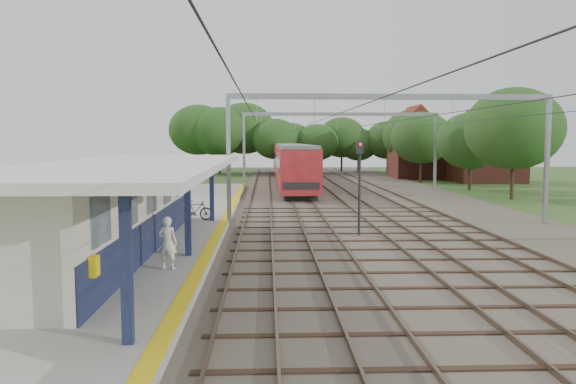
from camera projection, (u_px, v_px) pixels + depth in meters
name	position (u px, v px, depth m)	size (l,w,h in m)	color
ground	(380.00, 313.00, 14.95)	(160.00, 160.00, 0.00)	#2D4C1E
ballast_bed	(354.00, 197.00, 44.94)	(18.00, 90.00, 0.10)	#473D33
platform	(179.00, 227.00, 28.58)	(5.00, 52.00, 0.35)	gray
yellow_stripe	(223.00, 223.00, 28.65)	(0.45, 52.00, 0.01)	yellow
station_building	(113.00, 207.00, 21.39)	(3.41, 18.00, 3.40)	beige
canopy	(135.00, 166.00, 20.29)	(6.40, 20.00, 3.44)	#12193B
rail_tracks	(323.00, 195.00, 44.84)	(11.80, 88.00, 0.15)	brown
catenary_system	(357.00, 127.00, 39.72)	(17.22, 88.00, 7.00)	gray
tree_band	(320.00, 137.00, 71.47)	(31.72, 30.88, 8.82)	#382619
house_near	(486.00, 155.00, 61.23)	(7.00, 6.12, 7.89)	brown
house_far	(426.00, 151.00, 66.99)	(8.00, 6.12, 8.66)	brown
person	(168.00, 243.00, 18.42)	(0.64, 0.42, 1.74)	white
bicycle	(196.00, 211.00, 29.54)	(0.50, 1.77, 1.07)	black
train	(290.00, 162.00, 59.50)	(3.10, 38.65, 4.06)	black
signal_post	(360.00, 176.00, 26.29)	(0.33, 0.28, 4.52)	black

